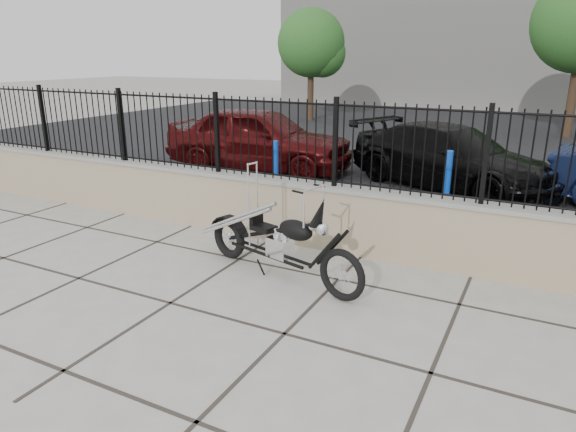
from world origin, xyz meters
The scene contains 11 objects.
ground_plane centered at (0.00, 0.00, 0.00)m, with size 90.00×90.00×0.00m, color #99968E.
parking_lot centered at (0.00, 12.50, 0.00)m, with size 30.00×30.00×0.00m, color black.
retaining_wall centered at (0.00, 2.50, 0.48)m, with size 14.00×0.36×0.96m, color gray.
iron_fence centered at (0.00, 2.50, 1.56)m, with size 14.00×0.08×1.20m, color black.
background_building centered at (0.00, 26.50, 4.00)m, with size 22.00×6.00×8.00m, color beige.
chopper_motorcycle centered at (0.75, 1.25, 0.74)m, with size 2.45×0.43×1.47m, color black, non-canonical shape.
car_red centered at (-2.67, 6.65, 0.78)m, with size 1.84×4.58×1.56m, color #41090A.
car_black centered at (1.83, 6.97, 0.67)m, with size 1.87×4.60×1.33m, color black.
bollard_a centered at (-1.40, 5.15, 0.52)m, with size 0.12×0.12×1.04m, color #0D16C7.
bollard_b centered at (2.11, 5.23, 0.56)m, with size 0.13×0.13×1.11m, color #0D21C7.
tree_left centered at (-5.70, 16.20, 3.29)m, with size 2.78×2.78×4.70m.
Camera 1 is at (3.67, -4.15, 2.78)m, focal length 32.00 mm.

